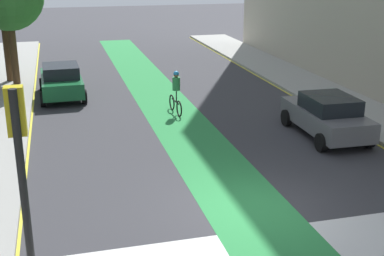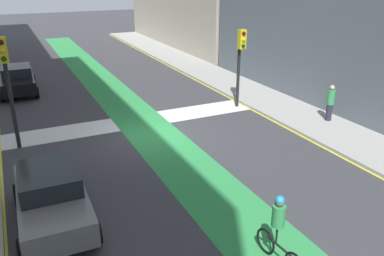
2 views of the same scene
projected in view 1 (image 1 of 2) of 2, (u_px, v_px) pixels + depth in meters
ground_plane at (255, 208)px, 13.71m from camera, size 120.00×120.00×0.00m
bike_lane_paint at (248, 209)px, 13.66m from camera, size 2.40×60.00×0.01m
crosswalk_band at (287, 247)px, 11.88m from camera, size 12.00×1.80×0.01m
curb_stripe_left at (18, 237)px, 12.26m from camera, size 0.16×60.00×0.01m
traffic_signal_near_left at (19, 149)px, 9.87m from camera, size 0.35×0.52×4.04m
car_grey_right_far at (327, 115)px, 18.96m from camera, size 2.09×4.23×1.57m
car_green_left_far at (61, 81)px, 24.28m from camera, size 2.11×4.24×1.57m
cyclist_in_lane at (176, 91)px, 21.63m from camera, size 0.32×1.73×1.86m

